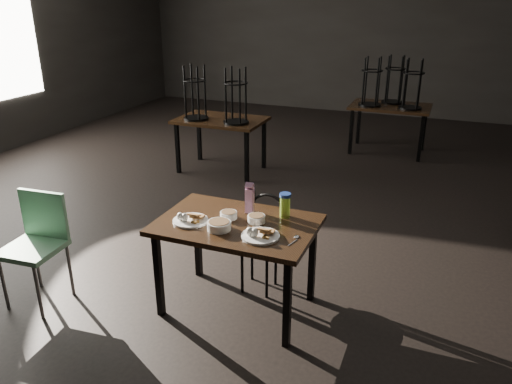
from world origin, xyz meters
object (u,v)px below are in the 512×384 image
at_px(school_chair, 37,238).
at_px(bentwood_chair, 263,234).
at_px(main_table, 237,232).
at_px(water_bottle, 285,205).
at_px(juice_carton, 250,198).

bearing_deg(school_chair, bentwood_chair, 23.13).
xyz_separation_m(main_table, bentwood_chair, (0.07, 0.38, -0.18)).
distance_m(main_table, water_bottle, 0.43).
bearing_deg(main_table, school_chair, -163.22).
height_order(main_table, water_bottle, water_bottle).
xyz_separation_m(bentwood_chair, school_chair, (-1.61, -0.84, 0.06)).
relative_size(main_table, water_bottle, 6.16).
height_order(water_bottle, bentwood_chair, water_bottle).
xyz_separation_m(juice_carton, water_bottle, (0.29, 0.02, -0.02)).
distance_m(water_bottle, bentwood_chair, 0.45).
bearing_deg(juice_carton, bentwood_chair, 71.27).
bearing_deg(bentwood_chair, juice_carton, -100.36).
relative_size(juice_carton, bentwood_chair, 0.31).
bearing_deg(juice_carton, school_chair, -156.40).
xyz_separation_m(water_bottle, bentwood_chair, (-0.23, 0.14, -0.36)).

